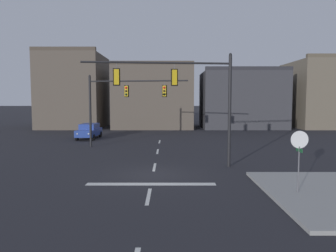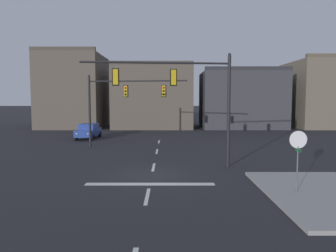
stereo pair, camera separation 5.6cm
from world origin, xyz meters
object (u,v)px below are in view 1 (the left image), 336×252
Objects in this scene: signal_mast_near_side at (186,90)px; stop_sign at (298,147)px; car_lot_nearside at (88,131)px; signal_mast_far_side at (118,98)px.

stop_sign is at bearing -51.91° from signal_mast_near_side.
signal_mast_near_side is 1.99× the size of car_lot_nearside.
signal_mast_far_side is 8.38m from car_lot_nearside.
signal_mast_far_side is 1.91× the size of car_lot_nearside.
signal_mast_far_side is 3.04× the size of stop_sign.
car_lot_nearside is (-14.11, 20.33, -1.29)m from stop_sign.
signal_mast_near_side is 7.76m from stop_sign.
car_lot_nearside is at bearing 124.75° from stop_sign.
signal_mast_far_side is at bearing -56.31° from car_lot_nearside.
signal_mast_far_side reaches higher than stop_sign.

